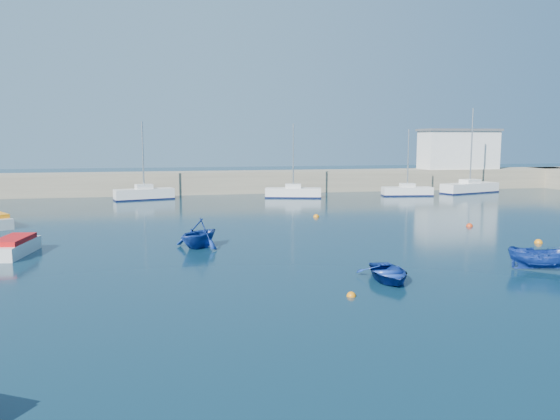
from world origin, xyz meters
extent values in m
plane|color=#0C2636|center=(0.00, 0.00, 0.00)|extent=(220.00, 220.00, 0.00)
cube|color=gray|center=(0.00, 46.00, 1.30)|extent=(96.00, 4.50, 2.60)
cube|color=silver|center=(30.00, 46.00, 5.10)|extent=(10.00, 4.00, 5.00)
cube|color=silver|center=(-10.72, 40.03, 0.59)|extent=(6.53, 3.37, 1.19)
cylinder|color=#B7BABC|center=(-10.72, 40.03, 4.80)|extent=(0.18, 0.18, 7.23)
cube|color=silver|center=(5.60, 38.66, 0.55)|extent=(6.44, 3.28, 1.10)
cylinder|color=#B7BABC|center=(5.60, 38.66, 4.67)|extent=(0.16, 0.16, 7.13)
cube|color=silver|center=(19.04, 37.93, 0.51)|extent=(5.94, 2.38, 1.03)
cylinder|color=#B7BABC|center=(19.04, 37.93, 4.35)|extent=(0.15, 0.15, 6.64)
cube|color=silver|center=(28.09, 39.65, 0.60)|extent=(8.16, 4.41, 1.19)
cylinder|color=#B7BABC|center=(28.09, 39.65, 5.71)|extent=(0.17, 0.17, 9.04)
cube|color=silver|center=(-16.93, 12.04, 0.38)|extent=(2.07, 4.37, 0.75)
cube|color=#BB0D0F|center=(-16.93, 12.04, 0.89)|extent=(1.84, 3.32, 0.28)
imported|color=navy|center=(1.51, 2.40, 0.36)|extent=(2.83, 3.70, 0.71)
imported|color=navy|center=(-6.57, 12.04, 0.88)|extent=(4.37, 4.42, 1.76)
imported|color=navy|center=(9.78, 2.63, 0.62)|extent=(3.39, 2.51, 1.23)
sphere|color=orange|center=(-1.02, 0.30, 0.00)|extent=(0.40, 0.40, 0.40)
sphere|color=red|center=(13.85, 15.96, 0.00)|extent=(0.50, 0.50, 0.50)
sphere|color=orange|center=(14.50, 9.06, 0.00)|extent=(0.50, 0.50, 0.50)
sphere|color=orange|center=(3.93, 23.19, 0.00)|extent=(0.50, 0.50, 0.50)
camera|label=1|loc=(-8.51, -20.68, 6.49)|focal=35.00mm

